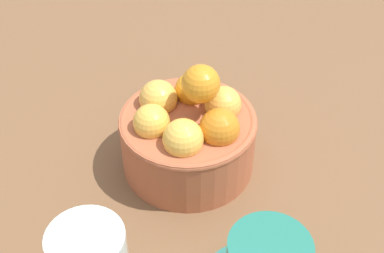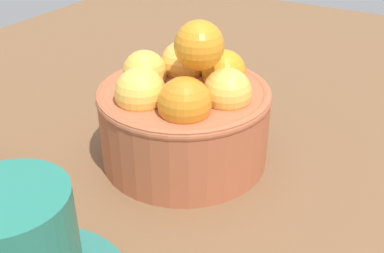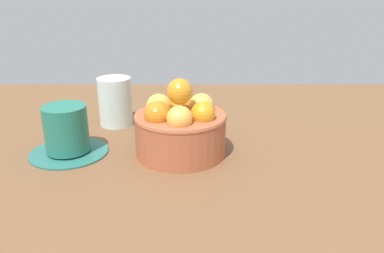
% 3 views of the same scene
% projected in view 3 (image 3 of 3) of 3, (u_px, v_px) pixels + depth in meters
% --- Properties ---
extents(ground_plane, '(1.12, 0.91, 0.04)m').
position_uv_depth(ground_plane, '(181.00, 164.00, 0.66)').
color(ground_plane, brown).
extents(terracotta_bowl, '(0.15, 0.15, 0.13)m').
position_uv_depth(terracotta_bowl, '(181.00, 127.00, 0.63)').
color(terracotta_bowl, '#AD5938').
rests_on(terracotta_bowl, ground_plane).
extents(coffee_cup, '(0.13, 0.13, 0.08)m').
position_uv_depth(coffee_cup, '(67.00, 134.00, 0.63)').
color(coffee_cup, '#296D62').
rests_on(coffee_cup, ground_plane).
extents(water_glass, '(0.07, 0.07, 0.10)m').
position_uv_depth(water_glass, '(116.00, 101.00, 0.77)').
color(water_glass, silver).
rests_on(water_glass, ground_plane).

